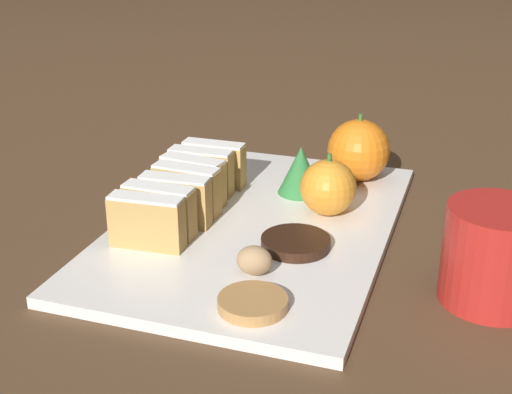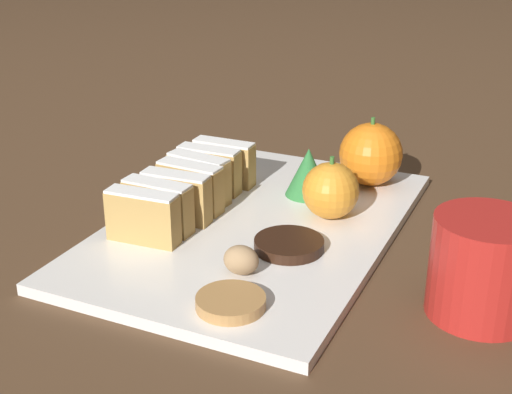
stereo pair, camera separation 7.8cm
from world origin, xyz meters
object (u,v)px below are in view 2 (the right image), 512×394
chocolate_cookie (289,245)px  orange_near (331,190)px  orange_far (371,154)px  walnut (241,260)px  coffee_mug (486,267)px

chocolate_cookie → orange_near: bearing=83.2°
orange_far → chocolate_cookie: 0.21m
orange_far → chocolate_cookie: bearing=-96.2°
walnut → orange_near: bearing=78.1°
walnut → coffee_mug: (0.22, 0.04, 0.02)m
orange_near → coffee_mug: 0.22m
orange_far → coffee_mug: size_ratio=0.68×
chocolate_cookie → coffee_mug: 0.20m
orange_far → coffee_mug: (0.17, -0.23, -0.00)m
orange_near → orange_far: size_ratio=0.83×
coffee_mug → orange_near: bearing=147.8°
orange_near → coffee_mug: bearing=-32.2°
orange_near → chocolate_cookie: size_ratio=1.00×
orange_near → orange_far: orange_far is taller
orange_near → walnut: orange_near is taller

